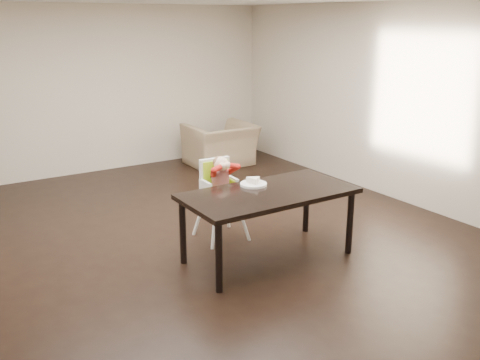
% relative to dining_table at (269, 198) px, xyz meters
% --- Properties ---
extents(ground, '(7.00, 7.00, 0.00)m').
position_rel_dining_table_xyz_m(ground, '(-0.32, 0.85, -0.67)').
color(ground, black).
rests_on(ground, ground).
extents(room_walls, '(6.02, 7.02, 2.71)m').
position_rel_dining_table_xyz_m(room_walls, '(-0.32, 0.85, 1.18)').
color(room_walls, beige).
rests_on(room_walls, ground).
extents(dining_table, '(1.80, 0.90, 0.75)m').
position_rel_dining_table_xyz_m(dining_table, '(0.00, 0.00, 0.00)').
color(dining_table, black).
rests_on(dining_table, ground).
extents(high_chair, '(0.43, 0.43, 0.98)m').
position_rel_dining_table_xyz_m(high_chair, '(-0.14, 0.76, 0.02)').
color(high_chair, white).
rests_on(high_chair, ground).
extents(plate, '(0.35, 0.35, 0.08)m').
position_rel_dining_table_xyz_m(plate, '(-0.02, 0.26, 0.11)').
color(plate, white).
rests_on(plate, dining_table).
extents(armchair, '(1.11, 0.72, 0.96)m').
position_rel_dining_table_xyz_m(armchair, '(1.51, 3.57, -0.19)').
color(armchair, '#998261').
rests_on(armchair, ground).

